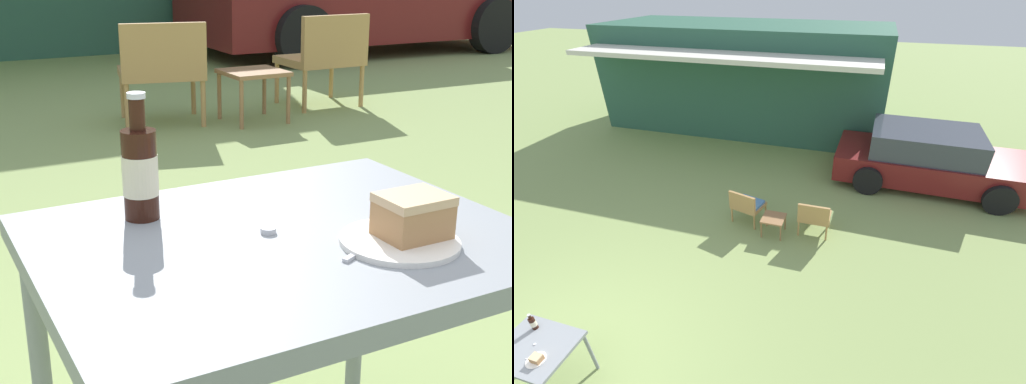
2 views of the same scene
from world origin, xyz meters
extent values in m
plane|color=#8CA35B|center=(0.00, 0.00, 0.00)|extent=(60.00, 60.00, 0.00)
cube|color=#2D5B47|center=(-0.70, 9.29, 1.56)|extent=(8.72, 3.39, 3.12)
cube|color=silver|center=(-0.70, 6.99, 2.56)|extent=(8.28, 1.20, 0.12)
cube|color=maroon|center=(4.82, 6.49, 0.48)|extent=(4.36, 1.89, 0.60)
cube|color=#383D47|center=(4.60, 6.49, 1.06)|extent=(2.42, 1.69, 0.56)
cylinder|color=black|center=(6.18, 7.37, 0.33)|extent=(0.67, 0.22, 0.66)
cylinder|color=black|center=(6.13, 5.54, 0.33)|extent=(0.67, 0.22, 0.66)
cylinder|color=black|center=(3.51, 7.44, 0.33)|extent=(0.67, 0.22, 0.66)
cylinder|color=black|center=(3.46, 5.61, 0.33)|extent=(0.67, 0.22, 0.66)
cylinder|color=#B2844C|center=(1.50, 4.01, 0.17)|extent=(0.04, 0.04, 0.33)
cylinder|color=#B2844C|center=(0.99, 4.13, 0.17)|extent=(0.04, 0.04, 0.33)
cylinder|color=#B2844C|center=(1.40, 3.58, 0.17)|extent=(0.04, 0.04, 0.33)
cylinder|color=#B2844C|center=(0.88, 3.70, 0.17)|extent=(0.04, 0.04, 0.33)
cube|color=#B2844C|center=(1.19, 3.85, 0.36)|extent=(0.69, 0.62, 0.06)
cube|color=#B2844C|center=(1.14, 3.64, 0.56)|extent=(0.58, 0.19, 0.34)
cube|color=#4C7FB7|center=(1.19, 3.85, 0.42)|extent=(0.61, 0.53, 0.05)
cylinder|color=#B2844C|center=(2.81, 4.07, 0.17)|extent=(0.04, 0.04, 0.33)
cylinder|color=#B2844C|center=(2.27, 4.07, 0.17)|extent=(0.04, 0.04, 0.33)
cylinder|color=#B2844C|center=(2.81, 3.64, 0.17)|extent=(0.04, 0.04, 0.33)
cylinder|color=#B2844C|center=(2.27, 3.64, 0.17)|extent=(0.04, 0.04, 0.33)
cube|color=#B2844C|center=(2.54, 3.85, 0.36)|extent=(0.59, 0.49, 0.06)
cube|color=#B2844C|center=(2.54, 3.63, 0.56)|extent=(0.59, 0.05, 0.34)
cube|color=#996B42|center=(1.80, 3.57, 0.36)|extent=(0.43, 0.42, 0.03)
cylinder|color=#996B42|center=(1.61, 3.38, 0.17)|extent=(0.03, 0.03, 0.34)
cylinder|color=#996B42|center=(1.98, 3.38, 0.17)|extent=(0.03, 0.03, 0.34)
cylinder|color=#996B42|center=(1.61, 3.75, 0.17)|extent=(0.03, 0.03, 0.34)
cylinder|color=#996B42|center=(1.98, 3.75, 0.17)|extent=(0.03, 0.03, 0.34)
cube|color=gray|center=(0.00, 0.00, 0.69)|extent=(0.85, 0.67, 0.04)
cylinder|color=gray|center=(-0.39, 0.29, 0.34)|extent=(0.04, 0.04, 0.67)
cylinder|color=gray|center=(0.39, 0.29, 0.34)|extent=(0.04, 0.04, 0.67)
cylinder|color=white|center=(0.16, -0.13, 0.72)|extent=(0.20, 0.20, 0.01)
cube|color=#AD7A4C|center=(0.18, -0.13, 0.75)|extent=(0.11, 0.09, 0.06)
cube|color=tan|center=(0.18, -0.13, 0.79)|extent=(0.12, 0.09, 0.02)
cylinder|color=black|center=(-0.19, 0.20, 0.80)|extent=(0.07, 0.07, 0.17)
cylinder|color=black|center=(-0.19, 0.20, 0.91)|extent=(0.03, 0.03, 0.06)
cylinder|color=silver|center=(-0.19, 0.20, 0.94)|extent=(0.03, 0.03, 0.01)
cylinder|color=beige|center=(-0.19, 0.20, 0.80)|extent=(0.07, 0.07, 0.08)
cube|color=silver|center=(0.11, -0.11, 0.72)|extent=(0.16, 0.08, 0.01)
cylinder|color=silver|center=(-0.02, 0.02, 0.72)|extent=(0.03, 0.03, 0.01)
camera|label=1|loc=(-0.58, -1.00, 1.18)|focal=50.00mm
camera|label=2|loc=(3.20, -1.52, 4.21)|focal=24.00mm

